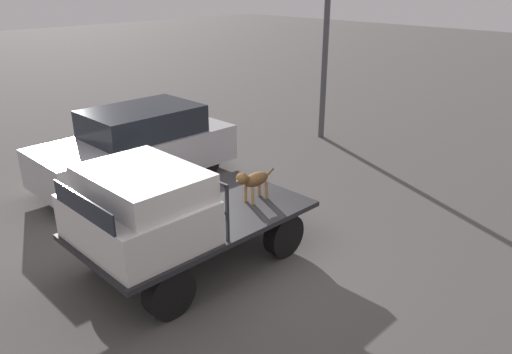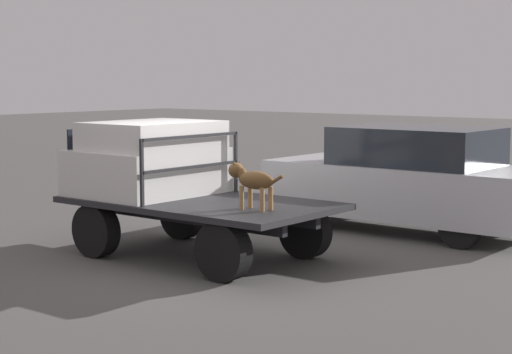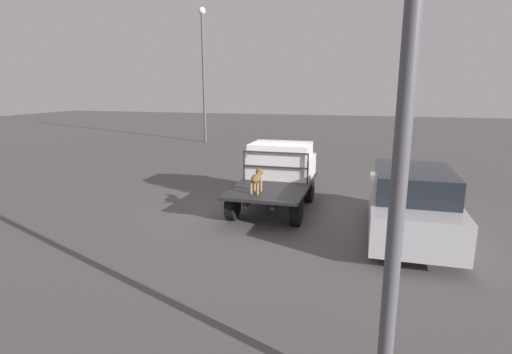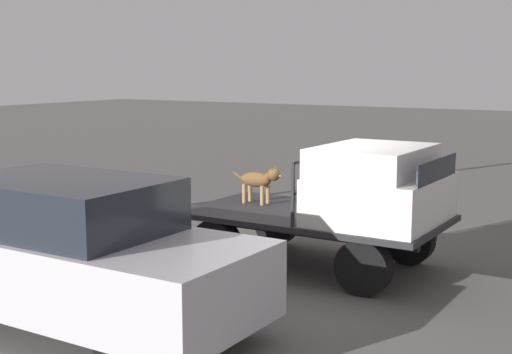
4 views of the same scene
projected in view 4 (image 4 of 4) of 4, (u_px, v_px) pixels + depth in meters
The scene contains 6 objects.
ground_plane at pixel (314, 266), 10.36m from camera, with size 80.00×80.00×0.00m, color #514F4C.
flatbed_truck at pixel (315, 228), 10.27m from camera, with size 3.65×2.01×0.78m.
truck_cab at pixel (378, 186), 9.67m from camera, with size 1.56×1.89×1.02m.
truck_headboard at pixel (324, 175), 10.08m from camera, with size 0.04×1.89×0.87m.
dog at pixel (260, 180), 10.91m from camera, with size 0.88×0.23×0.61m.
parked_sedan at pixel (74, 253), 7.91m from camera, with size 4.30×1.80×1.65m.
Camera 4 is at (4.57, -8.98, 2.86)m, focal length 50.00 mm.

